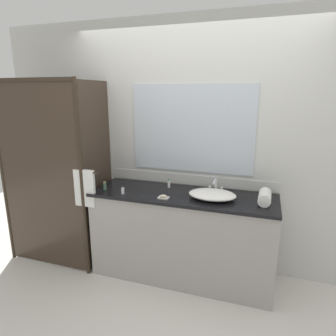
% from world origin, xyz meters
% --- Properties ---
extents(ground_plane, '(8.00, 8.00, 0.00)m').
position_xyz_m(ground_plane, '(0.00, 0.00, 0.00)').
color(ground_plane, silver).
extents(wall_back_with_mirror, '(4.40, 0.06, 2.60)m').
position_xyz_m(wall_back_with_mirror, '(0.00, 0.34, 1.30)').
color(wall_back_with_mirror, silver).
rests_on(wall_back_with_mirror, ground_plane).
extents(vanity_cabinet, '(1.80, 0.58, 0.90)m').
position_xyz_m(vanity_cabinet, '(0.00, 0.01, 0.45)').
color(vanity_cabinet, '#9E9993').
rests_on(vanity_cabinet, ground_plane).
extents(shower_enclosure, '(1.20, 0.59, 2.00)m').
position_xyz_m(shower_enclosure, '(-1.27, -0.19, 1.02)').
color(shower_enclosure, '#2D2319').
rests_on(shower_enclosure, ground_plane).
extents(sink_basin, '(0.44, 0.32, 0.08)m').
position_xyz_m(sink_basin, '(0.30, -0.03, 0.94)').
color(sink_basin, white).
rests_on(sink_basin, vanity_cabinet).
extents(faucet, '(0.17, 0.16, 0.15)m').
position_xyz_m(faucet, '(0.30, 0.14, 0.95)').
color(faucet, silver).
rests_on(faucet, vanity_cabinet).
extents(soap_dish, '(0.10, 0.07, 0.04)m').
position_xyz_m(soap_dish, '(-0.14, -0.18, 0.91)').
color(soap_dish, silver).
rests_on(soap_dish, vanity_cabinet).
extents(amenity_bottle_conditioner, '(0.03, 0.03, 0.09)m').
position_xyz_m(amenity_bottle_conditioner, '(-0.19, 0.15, 0.94)').
color(amenity_bottle_conditioner, white).
rests_on(amenity_bottle_conditioner, vanity_cabinet).
extents(amenity_bottle_lotion, '(0.03, 0.03, 0.09)m').
position_xyz_m(amenity_bottle_lotion, '(-0.79, -0.11, 0.94)').
color(amenity_bottle_lotion, '#4C7056').
rests_on(amenity_bottle_lotion, vanity_cabinet).
extents(amenity_bottle_shampoo, '(0.03, 0.03, 0.08)m').
position_xyz_m(amenity_bottle_shampoo, '(-0.55, -0.18, 0.94)').
color(amenity_bottle_shampoo, silver).
rests_on(amenity_bottle_shampoo, vanity_cabinet).
extents(rolled_towel_near_edge, '(0.12, 0.24, 0.11)m').
position_xyz_m(rolled_towel_near_edge, '(0.76, -0.01, 0.96)').
color(rolled_towel_near_edge, white).
rests_on(rolled_towel_near_edge, vanity_cabinet).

